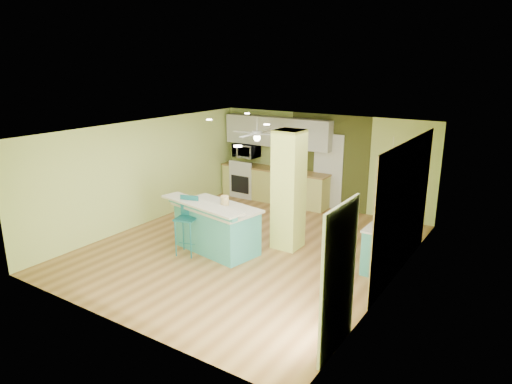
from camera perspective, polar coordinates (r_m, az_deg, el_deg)
floor at (r=9.75m, az=-0.86°, el=-6.99°), size 6.00×7.00×0.01m
ceiling at (r=9.07m, az=-0.93°, el=7.76°), size 6.00×7.00×0.01m
wall_back at (r=12.31m, az=8.28°, el=3.85°), size 6.00×0.01×2.50m
wall_front at (r=6.88m, az=-17.55°, el=-6.59°), size 6.00×0.01×2.50m
wall_left at (r=11.24m, az=-13.71°, el=2.40°), size 0.01×7.00×2.50m
wall_right at (r=8.12m, az=17.00°, el=-3.05°), size 0.01×7.00×2.50m
wood_panel at (r=8.68m, az=18.03°, el=-1.93°), size 0.02×3.40×2.50m
olive_accent at (r=12.22m, az=9.09°, el=3.72°), size 2.20×0.02×2.50m
interior_door at (r=12.25m, az=8.99°, el=2.55°), size 0.82×0.05×2.00m
french_door at (r=6.18m, az=10.29°, el=-10.71°), size 0.04×1.08×2.10m
column at (r=9.42m, az=4.09°, el=0.22°), size 0.55×0.55×2.50m
kitchen_run at (r=12.82m, az=2.29°, el=0.91°), size 3.25×0.63×0.94m
stove at (r=13.31m, az=-1.24°, el=1.43°), size 0.76×0.66×1.08m
upper_cabinets at (r=12.62m, az=2.65°, el=7.52°), size 3.20×0.34×0.80m
microwave at (r=13.12m, az=-1.24°, el=5.20°), size 0.70×0.48×0.39m
ceiling_fan at (r=11.39m, az=0.13°, el=7.27°), size 1.41×1.41×0.61m
pendant_lamp at (r=8.74m, az=16.52°, el=2.65°), size 0.14×0.14×0.69m
wall_decor at (r=8.79m, az=18.40°, el=0.30°), size 0.03×0.90×0.70m
peninsula at (r=9.48m, az=-4.99°, el=-4.38°), size 2.12×1.43×1.11m
bar_stool at (r=9.32m, az=-8.53°, el=-2.95°), size 0.49×0.49×1.21m
side_counter at (r=9.10m, az=15.99°, el=-6.34°), size 0.58×1.37×0.88m
fruit_bowl at (r=12.56m, az=2.68°, el=2.99°), size 0.37×0.37×0.08m
canister at (r=9.40m, az=-3.94°, el=-1.05°), size 0.17×0.17×0.19m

